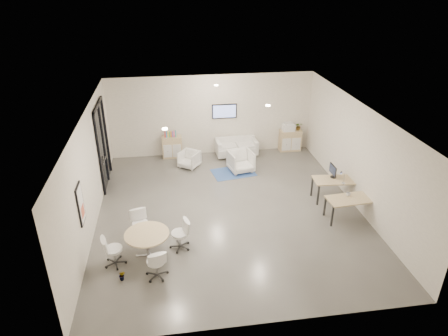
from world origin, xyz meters
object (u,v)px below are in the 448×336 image
object	(u,v)px
desk_rear	(335,181)
sideboard_right	(290,140)
round_table	(147,236)
loveseat	(236,148)
armchair_left	(189,159)
desk_front	(350,201)
armchair_right	(241,160)
sideboard_left	(172,147)

from	to	relation	value
desk_rear	sideboard_right	bearing A→B (deg)	98.30
sideboard_right	round_table	bearing A→B (deg)	-132.66
loveseat	sideboard_right	bearing A→B (deg)	1.17
armchair_left	round_table	world-z (taller)	round_table
desk_rear	loveseat	bearing A→B (deg)	127.99
desk_front	desk_rear	bearing A→B (deg)	84.46
loveseat	armchair_right	xyz separation A→B (m)	(-0.07, -1.43, 0.10)
armchair_left	armchair_right	distance (m)	1.97
desk_rear	round_table	world-z (taller)	desk_rear
sideboard_right	desk_front	size ratio (longest dim) A/B	0.62
armchair_left	loveseat	bearing A→B (deg)	58.46
armchair_left	sideboard_left	bearing A→B (deg)	157.00
desk_rear	round_table	size ratio (longest dim) A/B	1.24
sideboard_right	round_table	distance (m)	8.33
loveseat	desk_rear	xyz separation A→B (m)	(2.54, -3.87, 0.31)
round_table	desk_rear	bearing A→B (deg)	19.46
armchair_right	desk_rear	bearing A→B (deg)	-54.60
desk_front	loveseat	bearing A→B (deg)	111.80
sideboard_right	armchair_right	bearing A→B (deg)	-145.79
armchair_right	desk_front	bearing A→B (deg)	-66.08
armchair_left	desk_front	world-z (taller)	desk_front
loveseat	armchair_right	distance (m)	1.44
desk_front	round_table	world-z (taller)	desk_front
sideboard_left	round_table	bearing A→B (deg)	-97.51
armchair_right	round_table	size ratio (longest dim) A/B	0.75
desk_rear	sideboard_left	bearing A→B (deg)	146.19
sideboard_left	desk_front	xyz separation A→B (m)	(5.07, -5.25, 0.20)
loveseat	armchair_left	size ratio (longest dim) A/B	2.39
sideboard_left	desk_rear	xyz separation A→B (m)	(5.09, -4.05, 0.20)
armchair_right	desk_front	world-z (taller)	armchair_right
sideboard_right	desk_rear	bearing A→B (deg)	-86.42
armchair_right	desk_rear	distance (m)	3.58
sideboard_left	round_table	distance (m)	6.19
desk_rear	round_table	xyz separation A→B (m)	(-5.89, -2.08, -0.03)
desk_front	round_table	xyz separation A→B (m)	(-5.88, -0.89, -0.02)
armchair_left	round_table	xyz separation A→B (m)	(-1.42, -5.14, 0.26)
desk_front	round_table	distance (m)	5.94
desk_rear	armchair_left	bearing A→B (deg)	150.44
armchair_left	desk_rear	world-z (taller)	desk_rear
sideboard_right	armchair_left	distance (m)	4.34
sideboard_left	sideboard_right	world-z (taller)	sideboard_right
sideboard_right	round_table	world-z (taller)	sideboard_right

